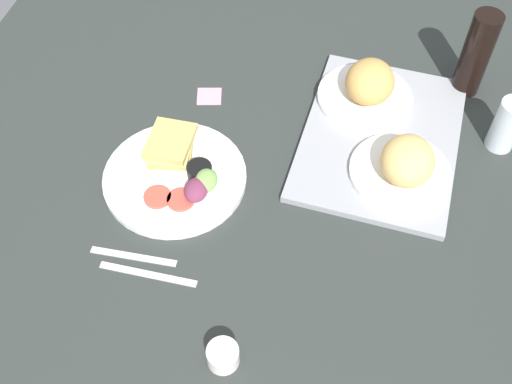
# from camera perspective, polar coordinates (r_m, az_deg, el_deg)

# --- Properties ---
(ground_plane) EXTENTS (1.90, 1.50, 0.03)m
(ground_plane) POSITION_cam_1_polar(r_m,az_deg,el_deg) (1.30, -1.08, -0.51)
(ground_plane) COLOR #282D2B
(serving_tray) EXTENTS (0.47, 0.36, 0.02)m
(serving_tray) POSITION_cam_1_polar(r_m,az_deg,el_deg) (1.40, 11.26, 4.85)
(serving_tray) COLOR gray
(serving_tray) RESTS_ON ground_plane
(bread_plate_near) EXTENTS (0.22, 0.22, 0.10)m
(bread_plate_near) POSITION_cam_1_polar(r_m,az_deg,el_deg) (1.44, 10.17, 9.35)
(bread_plate_near) COLOR white
(bread_plate_near) RESTS_ON serving_tray
(bread_plate_far) EXTENTS (0.21, 0.21, 0.10)m
(bread_plate_far) POSITION_cam_1_polar(r_m,az_deg,el_deg) (1.30, 13.40, 2.41)
(bread_plate_far) COLOR white
(bread_plate_far) RESTS_ON serving_tray
(plate_with_salad) EXTENTS (0.30, 0.30, 0.05)m
(plate_with_salad) POSITION_cam_1_polar(r_m,az_deg,el_deg) (1.31, -7.13, 1.83)
(plate_with_salad) COLOR white
(plate_with_salad) RESTS_ON ground_plane
(drinking_glass) EXTENTS (0.06, 0.06, 0.12)m
(drinking_glass) POSITION_cam_1_polar(r_m,az_deg,el_deg) (1.43, 21.89, 5.69)
(drinking_glass) COLOR silver
(drinking_glass) RESTS_ON ground_plane
(soda_bottle) EXTENTS (0.06, 0.06, 0.21)m
(soda_bottle) POSITION_cam_1_polar(r_m,az_deg,el_deg) (1.50, 19.39, 11.75)
(soda_bottle) COLOR black
(soda_bottle) RESTS_ON ground_plane
(espresso_cup) EXTENTS (0.06, 0.06, 0.04)m
(espresso_cup) POSITION_cam_1_polar(r_m,az_deg,el_deg) (1.10, -3.03, -14.67)
(espresso_cup) COLOR silver
(espresso_cup) RESTS_ON ground_plane
(fork) EXTENTS (0.02, 0.17, 0.01)m
(fork) POSITION_cam_1_polar(r_m,az_deg,el_deg) (1.23, -11.09, -5.76)
(fork) COLOR #B7B7BC
(fork) RESTS_ON ground_plane
(knife) EXTENTS (0.02, 0.19, 0.01)m
(knife) POSITION_cam_1_polar(r_m,az_deg,el_deg) (1.20, -9.80, -7.36)
(knife) COLOR #B7B7BC
(knife) RESTS_ON ground_plane
(sticky_note) EXTENTS (0.07, 0.07, 0.00)m
(sticky_note) POSITION_cam_1_polar(r_m,az_deg,el_deg) (1.48, -4.28, 8.69)
(sticky_note) COLOR pink
(sticky_note) RESTS_ON ground_plane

